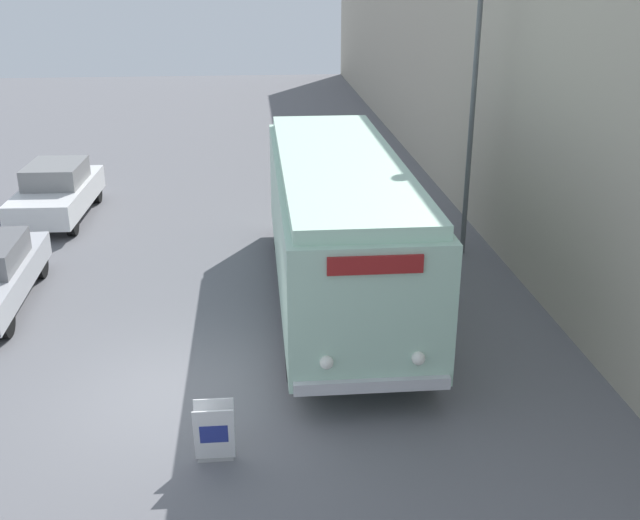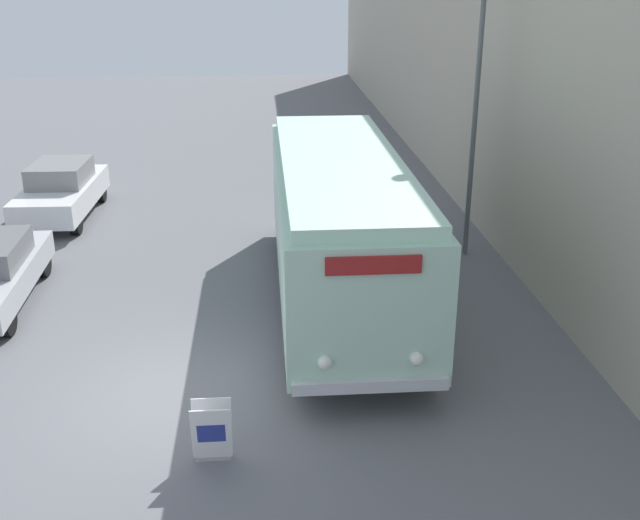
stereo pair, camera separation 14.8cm
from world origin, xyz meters
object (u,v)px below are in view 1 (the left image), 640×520
(sign_board, at_px, (214,433))
(streetlamp, at_px, (476,56))
(parked_car_mid, at_px, (57,191))
(vintage_bus, at_px, (339,220))

(sign_board, relative_size, streetlamp, 0.12)
(streetlamp, relative_size, parked_car_mid, 1.71)
(parked_car_mid, bearing_deg, streetlamp, -17.96)
(sign_board, distance_m, streetlamp, 10.78)
(streetlamp, distance_m, parked_car_mid, 12.06)
(vintage_bus, xyz_separation_m, streetlamp, (3.42, 2.52, 3.01))
(vintage_bus, bearing_deg, streetlamp, 36.35)
(streetlamp, bearing_deg, parked_car_mid, 160.43)
(vintage_bus, height_order, sign_board, vintage_bus)
(streetlamp, xyz_separation_m, parked_car_mid, (-10.72, 3.81, -4.02))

